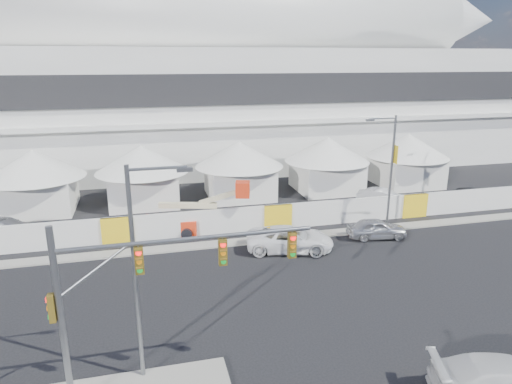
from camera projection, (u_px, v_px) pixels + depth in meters
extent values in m
plane|color=black|center=(243.00, 350.00, 20.91)|extent=(160.00, 160.00, 0.00)
cube|color=gray|center=(449.00, 222.00, 37.22)|extent=(80.00, 1.20, 0.12)
cube|color=silver|center=(232.00, 105.00, 59.92)|extent=(80.00, 24.00, 14.00)
cube|color=black|center=(255.00, 89.00, 47.83)|extent=(68.00, 0.30, 3.20)
cube|color=silver|center=(255.00, 123.00, 48.57)|extent=(72.00, 0.80, 0.50)
cylinder|color=silver|center=(234.00, 16.00, 55.04)|extent=(57.60, 8.40, 8.40)
cylinder|color=silver|center=(251.00, 21.00, 55.63)|extent=(51.60, 6.80, 6.80)
cylinder|color=silver|center=(266.00, 24.00, 56.21)|extent=(45.60, 5.20, 5.20)
cone|color=silver|center=(468.00, 20.00, 62.67)|extent=(8.00, 7.60, 7.60)
cube|color=silver|center=(38.00, 194.00, 39.78)|extent=(6.00, 6.00, 3.00)
cone|color=silver|center=(34.00, 164.00, 39.03)|extent=(8.40, 8.40, 2.40)
cube|color=silver|center=(144.00, 187.00, 41.89)|extent=(6.00, 6.00, 3.00)
cone|color=silver|center=(142.00, 159.00, 41.14)|extent=(8.40, 8.40, 2.40)
cube|color=silver|center=(239.00, 181.00, 44.00)|extent=(6.00, 6.00, 3.00)
cone|color=silver|center=(239.00, 154.00, 43.25)|extent=(8.40, 8.40, 2.40)
cube|color=silver|center=(326.00, 176.00, 46.11)|extent=(6.00, 6.00, 3.00)
cone|color=silver|center=(327.00, 149.00, 45.36)|extent=(8.40, 8.40, 2.40)
cube|color=silver|center=(406.00, 171.00, 48.22)|extent=(6.00, 6.00, 3.00)
cone|color=silver|center=(408.00, 145.00, 47.47)|extent=(8.40, 8.40, 2.40)
cube|color=silver|center=(278.00, 217.00, 35.53)|extent=(70.00, 0.25, 2.00)
imported|color=silver|center=(377.00, 228.00, 33.84)|extent=(2.46, 4.58, 1.48)
imported|color=white|center=(290.00, 239.00, 31.61)|extent=(4.20, 6.51, 1.67)
imported|color=silver|center=(509.00, 382.00, 17.57)|extent=(4.06, 6.35, 1.71)
imported|color=silver|center=(383.00, 198.00, 41.18)|extent=(4.20, 4.74, 1.56)
imported|color=black|center=(472.00, 195.00, 42.14)|extent=(2.00, 4.57, 1.53)
imported|color=#A5A6AA|center=(5.00, 228.00, 33.94)|extent=(3.18, 5.46, 1.49)
cylinder|color=slate|center=(62.00, 322.00, 16.26)|extent=(0.24, 0.24, 7.29)
cylinder|color=slate|center=(189.00, 239.00, 16.58)|extent=(9.31, 0.16, 0.16)
cube|color=#594714|center=(139.00, 260.00, 16.34)|extent=(0.32, 0.22, 1.05)
cube|color=#594714|center=(223.00, 252.00, 17.05)|extent=(0.32, 0.22, 1.05)
cube|color=#594714|center=(292.00, 245.00, 17.69)|extent=(0.32, 0.22, 1.05)
cube|color=#594714|center=(52.00, 308.00, 16.03)|extent=(0.22, 0.32, 1.05)
cylinder|color=slate|center=(135.00, 277.00, 17.82)|extent=(0.18, 0.18, 8.98)
cylinder|color=slate|center=(157.00, 168.00, 16.88)|extent=(2.20, 0.12, 0.12)
cube|color=slate|center=(185.00, 169.00, 17.14)|extent=(0.60, 0.25, 0.15)
cylinder|color=slate|center=(391.00, 174.00, 34.67)|extent=(0.18, 0.18, 8.88)
cylinder|color=slate|center=(382.00, 118.00, 33.23)|extent=(2.17, 0.12, 0.12)
cube|color=slate|center=(370.00, 120.00, 33.02)|extent=(0.59, 0.25, 0.15)
cube|color=yellow|center=(396.00, 155.00, 34.31)|extent=(0.03, 0.59, 1.38)
cube|color=red|center=(171.00, 226.00, 34.65)|extent=(4.46, 2.84, 1.26)
cube|color=beige|center=(188.00, 204.00, 34.51)|extent=(4.32, 1.51, 0.40)
cube|color=beige|center=(221.00, 193.00, 34.91)|extent=(3.35, 1.20, 1.39)
cube|color=red|center=(241.00, 184.00, 35.12)|extent=(1.26, 1.26, 1.15)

